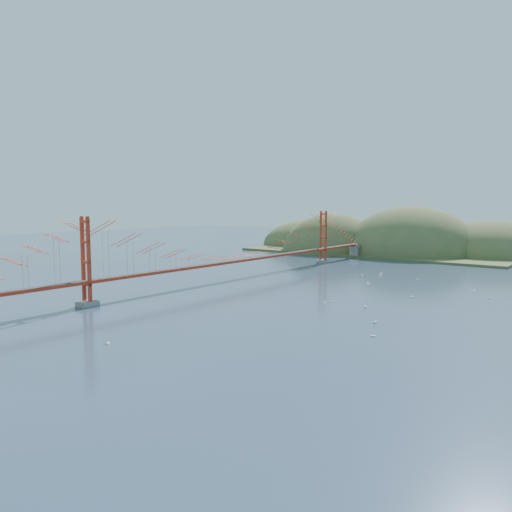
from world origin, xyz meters
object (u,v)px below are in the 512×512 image
Objects in this scene: bridge at (237,239)px; sailboat_0 at (325,302)px; sailboat_1 at (362,276)px; sailboat_2 at (331,301)px.

bridge is 26.13m from sailboat_0.
sailboat_2 is (7.27, -24.39, -0.01)m from sailboat_1.
bridge is at bearing 161.00° from sailboat_2.
sailboat_2 is 1.00× the size of sailboat_0.
sailboat_1 is 26.84m from sailboat_0.
bridge reaches higher than sailboat_2.
sailboat_1 is (16.13, 16.33, -6.86)m from bridge.
sailboat_0 is (7.21, -25.86, -0.01)m from sailboat_1.
bridge reaches higher than sailboat_1.
sailboat_0 is (23.34, -9.53, -6.87)m from bridge.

